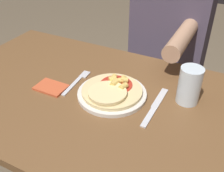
# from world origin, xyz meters

# --- Properties ---
(dining_table) EXTENTS (1.22, 0.71, 0.77)m
(dining_table) POSITION_xyz_m (0.00, 0.00, 0.65)
(dining_table) COLOR brown
(dining_table) RESTS_ON ground_plane
(plate) EXTENTS (0.24, 0.24, 0.01)m
(plate) POSITION_xyz_m (0.05, 0.03, 0.78)
(plate) COLOR silver
(plate) RESTS_ON dining_table
(pizza) EXTENTS (0.21, 0.21, 0.04)m
(pizza) POSITION_xyz_m (0.05, 0.02, 0.80)
(pizza) COLOR #E0C689
(pizza) RESTS_ON plate
(fork) EXTENTS (0.03, 0.18, 0.00)m
(fork) POSITION_xyz_m (-0.11, 0.05, 0.78)
(fork) COLOR silver
(fork) RESTS_ON dining_table
(knife) EXTENTS (0.02, 0.22, 0.00)m
(knife) POSITION_xyz_m (0.20, 0.03, 0.78)
(knife) COLOR silver
(knife) RESTS_ON dining_table
(drinking_glass) EXTENTS (0.07, 0.07, 0.13)m
(drinking_glass) POSITION_xyz_m (0.29, 0.11, 0.84)
(drinking_glass) COLOR silver
(drinking_glass) RESTS_ON dining_table
(napkin) EXTENTS (0.11, 0.08, 0.01)m
(napkin) POSITION_xyz_m (-0.17, -0.03, 0.78)
(napkin) COLOR #C6512D
(napkin) RESTS_ON dining_table
(person_diner) EXTENTS (0.37, 0.52, 1.21)m
(person_diner) POSITION_xyz_m (0.08, 0.61, 0.70)
(person_diner) COLOR #2D2D38
(person_diner) RESTS_ON ground_plane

